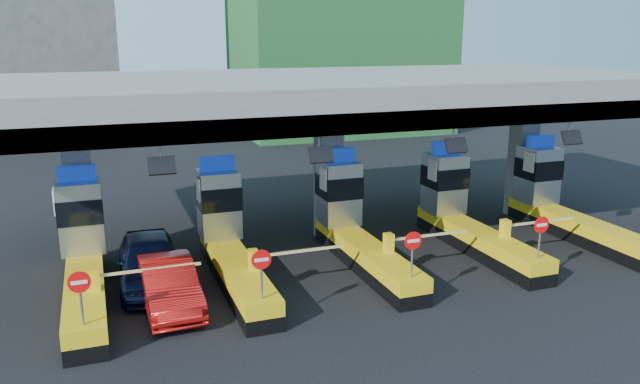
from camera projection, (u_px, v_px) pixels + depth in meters
name	position (u px, v px, depth m)	size (l,w,h in m)	color
ground	(355.00, 259.00, 24.67)	(120.00, 120.00, 0.00)	black
toll_canopy	(330.00, 97.00, 25.77)	(28.00, 12.09, 7.00)	slate
toll_lane_far_left	(83.00, 253.00, 21.26)	(4.43, 8.00, 4.16)	black
toll_lane_left	(228.00, 237.00, 22.92)	(4.43, 8.00, 4.16)	black
toll_lane_center	(353.00, 224.00, 24.58)	(4.43, 8.00, 4.16)	black
toll_lane_right	(462.00, 212.00, 26.24)	(4.43, 8.00, 4.16)	black
toll_lane_far_right	(558.00, 201.00, 27.90)	(4.43, 8.00, 4.16)	black
bg_building_concrete	(24.00, 29.00, 50.58)	(14.00, 10.00, 18.00)	#4C4C49
van	(150.00, 261.00, 21.93)	(2.13, 5.30, 1.80)	black
red_car	(169.00, 284.00, 20.21)	(1.65, 4.73, 1.56)	#AF110D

